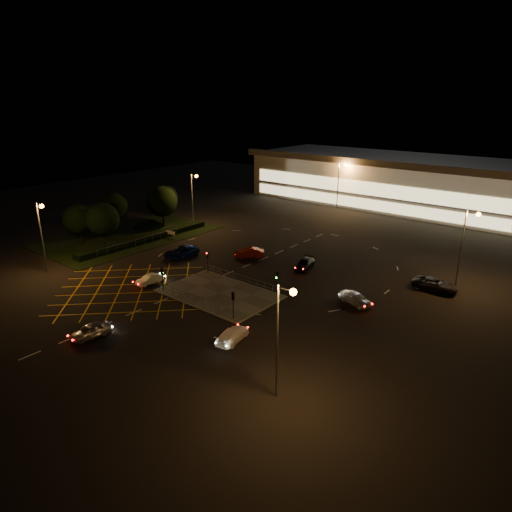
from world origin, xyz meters
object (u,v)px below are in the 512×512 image
Objects in this scene: car_far_dkgrey at (305,264)px; car_approach_white at (232,335)px; signal_sw at (162,274)px; signal_ne at (277,279)px; signal_nw at (208,258)px; car_east_grey at (435,284)px; car_right_silver at (356,298)px; signal_se at (233,300)px; car_queue_white at (149,279)px; car_near_silver at (90,331)px; car_left_blue at (181,252)px; car_circ_red at (249,253)px.

car_far_dkgrey is 1.02× the size of car_approach_white.
signal_sw and signal_ne have the same top height.
car_east_grey is (26.44, 14.43, -1.60)m from signal_nw.
signal_nw is 0.71× the size of car_right_silver.
signal_sw is 0.69× the size of car_approach_white.
signal_sw is at bearing 0.00° from signal_se.
signal_nw is at bearing -33.65° from signal_se.
car_near_silver is at bearing -57.65° from car_queue_white.
signal_se is at bearing 2.29° from car_queue_white.
signal_sw is at bearing -4.73° from car_queue_white.
signal_nw is 12.00m from signal_ne.
car_near_silver is at bearing 162.50° from car_right_silver.
car_queue_white is (-15.50, -7.43, -1.76)m from signal_ne.
signal_se and signal_ne have the same top height.
car_far_dkgrey is (12.69, 17.86, 0.07)m from car_queue_white.
signal_se reaches higher than car_right_silver.
car_left_blue is 1.03× the size of car_east_grey.
car_approach_white is at bearing 152.53° from car_east_grey.
signal_ne reaches higher than car_left_blue.
car_left_blue is at bearing -96.02° from car_circ_red.
signal_ne is 0.76× the size of car_near_silver.
car_right_silver is 21.26m from car_circ_red.
signal_ne is 12.08m from car_approach_white.
car_east_grey is (23.12, 34.70, 0.06)m from car_near_silver.
signal_se is 0.57× the size of car_east_grey.
signal_se reaches higher than car_approach_white.
car_circ_red is (-9.30, -1.41, 0.08)m from car_far_dkgrey.
car_right_silver is (24.10, 11.63, 0.15)m from car_queue_white.
car_far_dkgrey is 9.40m from car_circ_red.
car_queue_white is at bearing -2.07° from signal_se.
car_east_grey is 28.36m from car_approach_white.
car_near_silver is 1.13× the size of car_queue_white.
signal_nw is at bearing 114.74° from car_east_grey.
signal_sw is 0.68× the size of car_far_dkgrey.
signal_nw is 8.40m from car_queue_white.
car_far_dkgrey is 13.00m from car_right_silver.
signal_sw reaches higher than car_east_grey.
signal_nw is (0.00, 7.99, 0.00)m from signal_sw.
car_east_grey is 1.21× the size of car_approach_white.
signal_ne is 20.48m from car_east_grey.
car_right_silver reaches higher than car_circ_red.
signal_sw is at bearing 138.34° from car_right_silver.
car_approach_white is (-5.50, -15.76, -0.09)m from car_right_silver.
signal_ne is at bearing 0.00° from signal_nw.
car_near_silver is 25.75m from car_left_blue.
car_near_silver reaches higher than car_far_dkgrey.
car_circ_red is (-3.43, 29.29, 0.04)m from car_near_silver.
signal_ne is 22.11m from car_near_silver.
signal_nw is at bearing 119.25° from car_right_silver.
car_east_grey is at bearing 0.73° from car_far_dkgrey.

